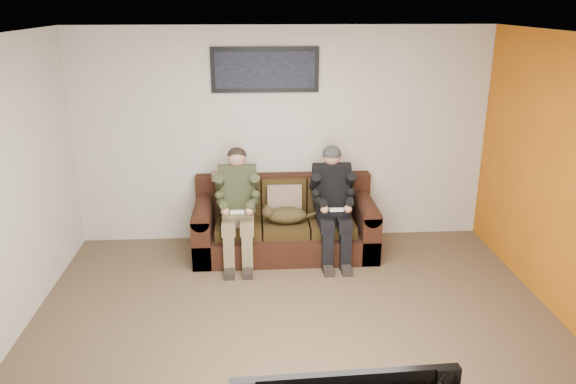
{
  "coord_description": "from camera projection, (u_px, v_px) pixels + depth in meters",
  "views": [
    {
      "loc": [
        -0.37,
        -4.37,
        2.86
      ],
      "look_at": [
        -0.01,
        1.2,
        0.95
      ],
      "focal_mm": 35.0,
      "sensor_mm": 36.0,
      "label": 1
    }
  ],
  "objects": [
    {
      "name": "framed_poster",
      "position": [
        265.0,
        70.0,
        6.47
      ],
      "size": [
        1.25,
        0.05,
        0.52
      ],
      "color": "black",
      "rests_on": "wall_back"
    },
    {
      "name": "cat",
      "position": [
        285.0,
        215.0,
        6.44
      ],
      "size": [
        0.66,
        0.26,
        0.24
      ],
      "color": "#4F411F",
      "rests_on": "sofa"
    },
    {
      "name": "throw_blanket",
      "position": [
        230.0,
        176.0,
        6.73
      ],
      "size": [
        0.43,
        0.21,
        0.08
      ],
      "primitive_type": "cube",
      "color": "gray",
      "rests_on": "sofa"
    },
    {
      "name": "person_right",
      "position": [
        333.0,
        197.0,
        6.43
      ],
      "size": [
        0.51,
        0.86,
        1.29
      ],
      "color": "black",
      "rests_on": "sofa"
    },
    {
      "name": "throw_pillow",
      "position": [
        284.0,
        201.0,
        6.64
      ],
      "size": [
        0.4,
        0.19,
        0.4
      ],
      "primitive_type": "cube",
      "rotation": [
        -0.21,
        0.0,
        0.0
      ],
      "color": "#7E6453",
      "rests_on": "sofa"
    },
    {
      "name": "person_left",
      "position": [
        238.0,
        200.0,
        6.37
      ],
      "size": [
        0.51,
        0.87,
        1.28
      ],
      "color": "#7D6E4E",
      "rests_on": "sofa"
    },
    {
      "name": "wall_back",
      "position": [
        283.0,
        137.0,
        6.78
      ],
      "size": [
        5.0,
        0.0,
        5.0
      ],
      "primitive_type": "plane",
      "rotation": [
        1.57,
        0.0,
        0.0
      ],
      "color": "beige",
      "rests_on": "ground"
    },
    {
      "name": "floor",
      "position": [
        297.0,
        334.0,
        5.07
      ],
      "size": [
        5.0,
        5.0,
        0.0
      ],
      "primitive_type": "plane",
      "color": "brown",
      "rests_on": "ground"
    },
    {
      "name": "sofa",
      "position": [
        285.0,
        224.0,
        6.69
      ],
      "size": [
        2.11,
        0.91,
        0.86
      ],
      "color": "black",
      "rests_on": "ground"
    },
    {
      "name": "wall_front",
      "position": [
        339.0,
        366.0,
        2.53
      ],
      "size": [
        5.0,
        0.0,
        5.0
      ],
      "primitive_type": "plane",
      "rotation": [
        -1.57,
        0.0,
        0.0
      ],
      "color": "beige",
      "rests_on": "ground"
    },
    {
      "name": "ceiling",
      "position": [
        299.0,
        37.0,
        4.23
      ],
      "size": [
        5.0,
        5.0,
        0.0
      ],
      "primitive_type": "plane",
      "rotation": [
        3.14,
        0.0,
        0.0
      ],
      "color": "silver",
      "rests_on": "ground"
    }
  ]
}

